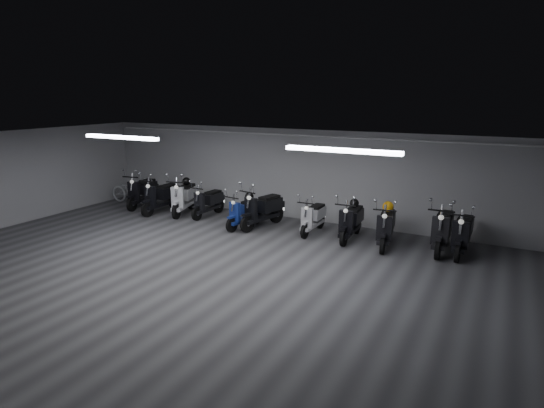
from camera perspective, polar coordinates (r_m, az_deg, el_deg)
The scene contains 22 objects.
floor at distance 10.41m, azimuth -9.65°, elevation -8.16°, with size 14.00×10.00×0.01m, color #3C3C3E.
ceiling at distance 9.73m, azimuth -10.31°, elevation 7.40°, with size 14.00×10.00×0.01m, color gray.
back_wall at distance 14.17m, azimuth 2.47°, elevation 3.78°, with size 14.00×0.01×2.80m, color #9C9D9F.
fluor_strip_left at distance 12.49m, azimuth -18.45°, elevation 7.96°, with size 2.40×0.18×0.08m, color white.
fluor_strip_right at distance 9.18m, azimuth 8.79°, elevation 6.68°, with size 2.40×0.18×0.08m, color white.
conduit at distance 13.94m, azimuth 2.37°, elevation 8.67°, with size 0.05×0.05×13.60m, color white.
scooter_0 at distance 16.29m, azimuth -16.06°, elevation 2.12°, with size 0.65×1.94×1.44m, color black, non-canonical shape.
scooter_1 at distance 15.34m, azimuth -13.81°, elevation 1.56°, with size 0.64×1.93×1.44m, color black, non-canonical shape.
scooter_2 at distance 15.00m, azimuth -11.06°, elevation 1.48°, with size 0.65×1.96×1.46m, color silver, non-canonical shape.
scooter_3 at distance 14.57m, azimuth -8.09°, elevation 0.84°, with size 0.57×1.70×1.26m, color black, non-canonical shape.
scooter_4 at distance 13.23m, azimuth -3.50°, elevation -0.40°, with size 0.56×1.67×1.25m, color navy, non-canonical shape.
scooter_5 at distance 13.22m, azimuth -1.23°, elevation 0.06°, with size 0.65×1.94×1.45m, color black, non-canonical shape.
scooter_6 at distance 12.74m, azimuth 5.20°, elevation -1.04°, with size 0.55×1.64×1.22m, color #B6B6BA, non-canonical shape.
scooter_7 at distance 12.27m, azimuth 9.94°, elevation -1.44°, with size 0.60×1.81×1.35m, color black, non-canonical shape.
scooter_8 at distance 11.92m, azimuth 14.19°, elevation -2.05°, with size 0.62×1.85×1.38m, color black, non-canonical shape.
scooter_9 at distance 11.96m, azimuth 20.72°, elevation -2.22°, with size 0.66×1.99×1.48m, color black, non-canonical shape.
bicycle at distance 16.99m, azimuth -17.32°, elevation 1.93°, with size 0.61×1.72×1.12m, color silver.
scooter_10 at distance 11.91m, azimuth 22.90°, elevation -2.67°, with size 0.63×1.89×1.41m, color black, non-canonical shape.
helmet_0 at distance 15.19m, azimuth -10.72°, elevation 2.83°, with size 0.27×0.27×0.27m, color black.
helmet_1 at distance 13.33m, azimuth -2.87°, elevation 0.96°, with size 0.26×0.26×0.26m, color black.
helmet_2 at distance 12.44m, azimuth 10.32°, elevation 0.10°, with size 0.25×0.25×0.25m, color black.
helmet_3 at distance 12.09m, azimuth 14.40°, elevation -0.33°, with size 0.29×0.29×0.29m, color orange.
Camera 1 is at (5.97, -7.61, 3.83)m, focal length 29.93 mm.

